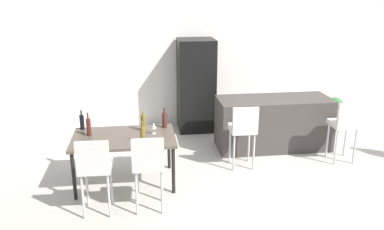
{
  "coord_description": "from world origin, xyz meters",
  "views": [
    {
      "loc": [
        -1.94,
        -5.42,
        2.81
      ],
      "look_at": [
        -1.15,
        0.51,
        0.85
      ],
      "focal_mm": 36.91,
      "sensor_mm": 36.0,
      "label": 1
    }
  ],
  "objects_px": {
    "kitchen_island": "(273,123)",
    "dining_chair_near": "(95,165)",
    "wine_bottle_end": "(82,122)",
    "bar_chair_middle": "(345,122)",
    "wine_glass_far": "(154,126)",
    "dining_table": "(124,140)",
    "wine_bottle_left": "(143,123)",
    "dining_chair_far": "(148,162)",
    "wine_bottle_middle": "(143,134)",
    "potted_plant": "(335,108)",
    "bar_chair_left": "(243,127)",
    "wine_bottle_inner": "(164,120)",
    "wine_bottle_right": "(89,127)",
    "refrigerator": "(196,85)"
  },
  "relations": [
    {
      "from": "bar_chair_middle",
      "to": "dining_chair_far",
      "type": "distance_m",
      "value": 3.41
    },
    {
      "from": "kitchen_island",
      "to": "potted_plant",
      "type": "xyz_separation_m",
      "value": [
        1.76,
        1.14,
        -0.14
      ]
    },
    {
      "from": "wine_glass_far",
      "to": "wine_bottle_end",
      "type": "bearing_deg",
      "value": 162.45
    },
    {
      "from": "wine_glass_far",
      "to": "bar_chair_middle",
      "type": "bearing_deg",
      "value": 4.04
    },
    {
      "from": "bar_chair_left",
      "to": "wine_bottle_middle",
      "type": "xyz_separation_m",
      "value": [
        -1.58,
        -0.53,
        0.16
      ]
    },
    {
      "from": "dining_chair_near",
      "to": "wine_bottle_left",
      "type": "xyz_separation_m",
      "value": [
        0.63,
        1.04,
        0.17
      ]
    },
    {
      "from": "bar_chair_middle",
      "to": "wine_glass_far",
      "type": "xyz_separation_m",
      "value": [
        -3.12,
        -0.22,
        0.17
      ]
    },
    {
      "from": "bar_chair_left",
      "to": "potted_plant",
      "type": "bearing_deg",
      "value": 37.22
    },
    {
      "from": "bar_chair_left",
      "to": "wine_bottle_end",
      "type": "xyz_separation_m",
      "value": [
        -2.48,
        0.12,
        0.16
      ]
    },
    {
      "from": "wine_bottle_inner",
      "to": "wine_bottle_left",
      "type": "relative_size",
      "value": 1.04
    },
    {
      "from": "kitchen_island",
      "to": "potted_plant",
      "type": "height_order",
      "value": "kitchen_island"
    },
    {
      "from": "kitchen_island",
      "to": "wine_bottle_end",
      "type": "bearing_deg",
      "value": -168.54
    },
    {
      "from": "dining_table",
      "to": "dining_chair_far",
      "type": "xyz_separation_m",
      "value": [
        0.33,
        -0.83,
        0.02
      ]
    },
    {
      "from": "wine_bottle_right",
      "to": "potted_plant",
      "type": "distance_m",
      "value": 5.34
    },
    {
      "from": "bar_chair_middle",
      "to": "dining_chair_near",
      "type": "distance_m",
      "value": 4.05
    },
    {
      "from": "wine_bottle_end",
      "to": "wine_bottle_middle",
      "type": "relative_size",
      "value": 1.0
    },
    {
      "from": "wine_bottle_end",
      "to": "wine_bottle_inner",
      "type": "relative_size",
      "value": 0.94
    },
    {
      "from": "bar_chair_left",
      "to": "wine_bottle_right",
      "type": "xyz_separation_m",
      "value": [
        -2.35,
        -0.17,
        0.18
      ]
    },
    {
      "from": "bar_chair_left",
      "to": "bar_chair_middle",
      "type": "bearing_deg",
      "value": -0.0
    },
    {
      "from": "wine_bottle_inner",
      "to": "wine_bottle_middle",
      "type": "height_order",
      "value": "wine_bottle_inner"
    },
    {
      "from": "kitchen_island",
      "to": "wine_bottle_middle",
      "type": "xyz_separation_m",
      "value": [
        -2.35,
        -1.31,
        0.4
      ]
    },
    {
      "from": "wine_bottle_middle",
      "to": "potted_plant",
      "type": "bearing_deg",
      "value": 30.8
    },
    {
      "from": "wine_bottle_end",
      "to": "kitchen_island",
      "type": "bearing_deg",
      "value": 11.46
    },
    {
      "from": "wine_bottle_right",
      "to": "wine_bottle_inner",
      "type": "bearing_deg",
      "value": 10.2
    },
    {
      "from": "wine_bottle_left",
      "to": "wine_bottle_right",
      "type": "relative_size",
      "value": 0.88
    },
    {
      "from": "wine_bottle_left",
      "to": "wine_bottle_end",
      "type": "bearing_deg",
      "value": 168.84
    },
    {
      "from": "wine_bottle_middle",
      "to": "potted_plant",
      "type": "height_order",
      "value": "wine_bottle_middle"
    },
    {
      "from": "wine_bottle_inner",
      "to": "wine_bottle_left",
      "type": "distance_m",
      "value": 0.34
    },
    {
      "from": "kitchen_island",
      "to": "bar_chair_middle",
      "type": "height_order",
      "value": "bar_chair_middle"
    },
    {
      "from": "wine_bottle_middle",
      "to": "wine_bottle_left",
      "type": "bearing_deg",
      "value": 87.86
    },
    {
      "from": "dining_chair_far",
      "to": "wine_bottle_end",
      "type": "height_order",
      "value": "dining_chair_far"
    },
    {
      "from": "wine_bottle_end",
      "to": "bar_chair_middle",
      "type": "bearing_deg",
      "value": -1.62
    },
    {
      "from": "kitchen_island",
      "to": "wine_glass_far",
      "type": "xyz_separation_m",
      "value": [
        -2.18,
        -1.0,
        0.4
      ]
    },
    {
      "from": "wine_bottle_end",
      "to": "wine_glass_far",
      "type": "height_order",
      "value": "wine_bottle_end"
    },
    {
      "from": "potted_plant",
      "to": "wine_glass_far",
      "type": "bearing_deg",
      "value": -151.49
    },
    {
      "from": "kitchen_island",
      "to": "wine_bottle_right",
      "type": "relative_size",
      "value": 5.79
    },
    {
      "from": "kitchen_island",
      "to": "dining_chair_far",
      "type": "bearing_deg",
      "value": -140.64
    },
    {
      "from": "refrigerator",
      "to": "bar_chair_left",
      "type": "bearing_deg",
      "value": -76.05
    },
    {
      "from": "bar_chair_left",
      "to": "wine_bottle_end",
      "type": "bearing_deg",
      "value": 177.27
    },
    {
      "from": "kitchen_island",
      "to": "wine_bottle_inner",
      "type": "height_order",
      "value": "wine_bottle_inner"
    },
    {
      "from": "dining_chair_near",
      "to": "potted_plant",
      "type": "height_order",
      "value": "dining_chair_near"
    },
    {
      "from": "bar_chair_left",
      "to": "wine_bottle_inner",
      "type": "xyz_separation_m",
      "value": [
        -1.24,
        0.03,
        0.17
      ]
    },
    {
      "from": "potted_plant",
      "to": "refrigerator",
      "type": "bearing_deg",
      "value": 179.81
    },
    {
      "from": "dining_table",
      "to": "wine_bottle_left",
      "type": "relative_size",
      "value": 4.81
    },
    {
      "from": "wine_glass_far",
      "to": "potted_plant",
      "type": "bearing_deg",
      "value": 28.51
    },
    {
      "from": "kitchen_island",
      "to": "dining_chair_near",
      "type": "height_order",
      "value": "dining_chair_near"
    },
    {
      "from": "kitchen_island",
      "to": "wine_bottle_end",
      "type": "height_order",
      "value": "wine_bottle_end"
    },
    {
      "from": "wine_bottle_middle",
      "to": "wine_bottle_end",
      "type": "bearing_deg",
      "value": 144.37
    },
    {
      "from": "wine_bottle_inner",
      "to": "wine_bottle_middle",
      "type": "bearing_deg",
      "value": -121.21
    },
    {
      "from": "refrigerator",
      "to": "wine_glass_far",
      "type": "bearing_deg",
      "value": -113.46
    }
  ]
}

